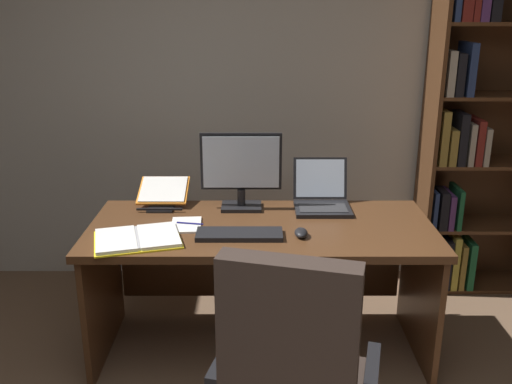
% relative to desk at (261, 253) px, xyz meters
% --- Properties ---
extents(wall_back, '(5.38, 0.12, 2.65)m').
position_rel_desk_xyz_m(wall_back, '(-0.00, 0.94, 0.79)').
color(wall_back, '#B2ADA3').
rests_on(wall_back, ground).
extents(desk, '(1.76, 0.76, 0.73)m').
position_rel_desk_xyz_m(desk, '(0.00, 0.00, 0.00)').
color(desk, '#4C2D19').
rests_on(desk, ground).
extents(bookshelf, '(0.78, 0.33, 2.14)m').
position_rel_desk_xyz_m(bookshelf, '(1.34, 0.69, 0.50)').
color(bookshelf, '#4C2D19').
rests_on(bookshelf, ground).
extents(monitor, '(0.44, 0.16, 0.42)m').
position_rel_desk_xyz_m(monitor, '(-0.11, 0.18, 0.41)').
color(monitor, black).
rests_on(monitor, desk).
extents(laptop, '(0.30, 0.33, 0.25)m').
position_rel_desk_xyz_m(laptop, '(0.33, 0.19, 0.25)').
color(laptop, black).
rests_on(laptop, desk).
extents(keyboard, '(0.42, 0.15, 0.02)m').
position_rel_desk_xyz_m(keyboard, '(-0.11, -0.23, 0.21)').
color(keyboard, black).
rests_on(keyboard, desk).
extents(computer_mouse, '(0.06, 0.10, 0.04)m').
position_rel_desk_xyz_m(computer_mouse, '(0.19, -0.23, 0.21)').
color(computer_mouse, black).
rests_on(computer_mouse, desk).
extents(reading_stand_with_book, '(0.28, 0.30, 0.12)m').
position_rel_desk_xyz_m(reading_stand_with_book, '(-0.55, 0.25, 0.26)').
color(reading_stand_with_book, black).
rests_on(reading_stand_with_book, desk).
extents(open_binder, '(0.47, 0.40, 0.02)m').
position_rel_desk_xyz_m(open_binder, '(-0.60, -0.28, 0.21)').
color(open_binder, yellow).
rests_on(open_binder, desk).
extents(notepad, '(0.16, 0.22, 0.01)m').
position_rel_desk_xyz_m(notepad, '(-0.39, -0.09, 0.20)').
color(notepad, silver).
rests_on(notepad, desk).
extents(pen, '(0.14, 0.03, 0.01)m').
position_rel_desk_xyz_m(pen, '(-0.37, -0.09, 0.21)').
color(pen, navy).
rests_on(pen, notepad).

